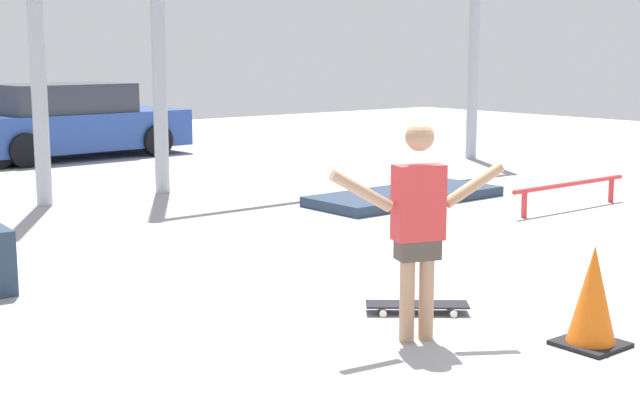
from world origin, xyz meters
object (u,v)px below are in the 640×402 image
skateboarder (418,220)px  manual_pad (405,196)px  traffic_cone (593,297)px  grind_rail (570,188)px  skateboard (417,305)px  parked_car_blue (69,122)px

skateboarder → manual_pad: bearing=66.9°
skateboarder → traffic_cone: size_ratio=2.17×
grind_rail → manual_pad: bearing=123.8°
skateboard → manual_pad: (3.55, 3.78, 0.00)m
manual_pad → traffic_cone: traffic_cone is taller
manual_pad → grind_rail: grind_rail is taller
manual_pad → grind_rail: (1.18, -1.76, 0.21)m
traffic_cone → skateboarder: bearing=135.0°
skateboard → grind_rail: (4.73, 2.02, 0.22)m
skateboarder → manual_pad: skateboarder is taller
skateboarder → traffic_cone: skateboarder is taller
grind_rail → traffic_cone: bearing=-142.8°
skateboarder → grind_rail: size_ratio=0.69×
skateboarder → traffic_cone: (0.83, -0.84, -0.51)m
skateboard → traffic_cone: traffic_cone is taller
manual_pad → skateboarder: bearing=-133.4°
skateboard → skateboarder: bearing=-95.8°
skateboard → manual_pad: 5.19m
skateboarder → skateboard: skateboarder is taller
manual_pad → traffic_cone: 5.99m
parked_car_blue → skateboard: bearing=-103.5°
parked_car_blue → traffic_cone: parked_car_blue is taller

